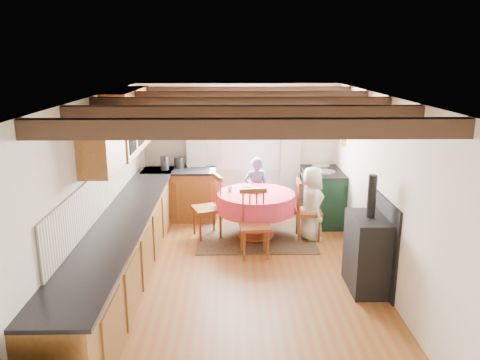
{
  "coord_description": "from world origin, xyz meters",
  "views": [
    {
      "loc": [
        -0.12,
        -5.77,
        2.87
      ],
      "look_at": [
        0.0,
        0.8,
        1.15
      ],
      "focal_mm": 35.59,
      "sensor_mm": 36.0,
      "label": 1
    }
  ],
  "objects_px": {
    "chair_near": "(255,224)",
    "child_far": "(256,190)",
    "chair_right": "(309,210)",
    "aga_range": "(322,196)",
    "child_right": "(312,203)",
    "cup": "(230,189)",
    "dining_table": "(256,215)",
    "chair_left": "(207,206)",
    "cast_iron_stove": "(369,233)"
  },
  "relations": [
    {
      "from": "chair_left",
      "to": "cast_iron_stove",
      "type": "height_order",
      "value": "cast_iron_stove"
    },
    {
      "from": "cup",
      "to": "chair_right",
      "type": "bearing_deg",
      "value": -7.88
    },
    {
      "from": "chair_near",
      "to": "cast_iron_stove",
      "type": "bearing_deg",
      "value": -42.26
    },
    {
      "from": "chair_near",
      "to": "aga_range",
      "type": "xyz_separation_m",
      "value": [
        1.26,
        1.47,
        -0.02
      ]
    },
    {
      "from": "dining_table",
      "to": "chair_left",
      "type": "distance_m",
      "value": 0.8
    },
    {
      "from": "child_far",
      "to": "child_right",
      "type": "distance_m",
      "value": 1.18
    },
    {
      "from": "aga_range",
      "to": "child_right",
      "type": "distance_m",
      "value": 0.86
    },
    {
      "from": "chair_near",
      "to": "child_far",
      "type": "distance_m",
      "value": 1.51
    },
    {
      "from": "chair_left",
      "to": "cup",
      "type": "relative_size",
      "value": 11.66
    },
    {
      "from": "dining_table",
      "to": "aga_range",
      "type": "xyz_separation_m",
      "value": [
        1.2,
        0.73,
        0.1
      ]
    },
    {
      "from": "dining_table",
      "to": "cast_iron_stove",
      "type": "distance_m",
      "value": 2.24
    },
    {
      "from": "dining_table",
      "to": "chair_right",
      "type": "xyz_separation_m",
      "value": [
        0.84,
        -0.07,
        0.11
      ]
    },
    {
      "from": "child_right",
      "to": "cast_iron_stove",
      "type": "bearing_deg",
      "value": -171.91
    },
    {
      "from": "chair_right",
      "to": "cup",
      "type": "height_order",
      "value": "chair_right"
    },
    {
      "from": "child_far",
      "to": "child_right",
      "type": "xyz_separation_m",
      "value": [
        0.85,
        -0.82,
        0.0
      ]
    },
    {
      "from": "chair_right",
      "to": "child_far",
      "type": "bearing_deg",
      "value": 46.09
    },
    {
      "from": "cast_iron_stove",
      "to": "child_far",
      "type": "bearing_deg",
      "value": 116.64
    },
    {
      "from": "dining_table",
      "to": "cup",
      "type": "bearing_deg",
      "value": 165.51
    },
    {
      "from": "chair_left",
      "to": "cast_iron_stove",
      "type": "bearing_deg",
      "value": 29.69
    },
    {
      "from": "cup",
      "to": "child_far",
      "type": "bearing_deg",
      "value": 54.81
    },
    {
      "from": "chair_near",
      "to": "aga_range",
      "type": "bearing_deg",
      "value": 44.28
    },
    {
      "from": "chair_near",
      "to": "chair_right",
      "type": "relative_size",
      "value": 1.02
    },
    {
      "from": "chair_left",
      "to": "cast_iron_stove",
      "type": "relative_size",
      "value": 0.7
    },
    {
      "from": "child_far",
      "to": "cast_iron_stove",
      "type": "bearing_deg",
      "value": 111.97
    },
    {
      "from": "cup",
      "to": "chair_near",
      "type": "bearing_deg",
      "value": -67.11
    },
    {
      "from": "child_far",
      "to": "cup",
      "type": "relative_size",
      "value": 13.29
    },
    {
      "from": "chair_near",
      "to": "child_far",
      "type": "bearing_deg",
      "value": 81.08
    },
    {
      "from": "aga_range",
      "to": "dining_table",
      "type": "bearing_deg",
      "value": -148.87
    },
    {
      "from": "dining_table",
      "to": "cup",
      "type": "xyz_separation_m",
      "value": [
        -0.41,
        0.11,
        0.42
      ]
    },
    {
      "from": "chair_right",
      "to": "child_right",
      "type": "xyz_separation_m",
      "value": [
        0.05,
        -0.0,
        0.1
      ]
    },
    {
      "from": "cast_iron_stove",
      "to": "child_far",
      "type": "distance_m",
      "value": 2.84
    },
    {
      "from": "aga_range",
      "to": "chair_near",
      "type": "bearing_deg",
      "value": -130.46
    },
    {
      "from": "dining_table",
      "to": "aga_range",
      "type": "relative_size",
      "value": 1.2
    },
    {
      "from": "child_right",
      "to": "cup",
      "type": "relative_size",
      "value": 13.39
    },
    {
      "from": "chair_right",
      "to": "child_right",
      "type": "distance_m",
      "value": 0.12
    },
    {
      "from": "aga_range",
      "to": "cup",
      "type": "xyz_separation_m",
      "value": [
        -1.62,
        -0.62,
        0.31
      ]
    },
    {
      "from": "chair_left",
      "to": "child_right",
      "type": "distance_m",
      "value": 1.68
    },
    {
      "from": "chair_near",
      "to": "child_right",
      "type": "xyz_separation_m",
      "value": [
        0.94,
        0.68,
        0.1
      ]
    },
    {
      "from": "dining_table",
      "to": "chair_left",
      "type": "xyz_separation_m",
      "value": [
        -0.79,
        0.04,
        0.14
      ]
    },
    {
      "from": "chair_near",
      "to": "child_right",
      "type": "relative_size",
      "value": 0.84
    },
    {
      "from": "dining_table",
      "to": "chair_near",
      "type": "height_order",
      "value": "chair_near"
    },
    {
      "from": "chair_left",
      "to": "child_far",
      "type": "distance_m",
      "value": 1.1
    },
    {
      "from": "aga_range",
      "to": "cup",
      "type": "relative_size",
      "value": 11.69
    },
    {
      "from": "chair_right",
      "to": "cast_iron_stove",
      "type": "relative_size",
      "value": 0.66
    },
    {
      "from": "dining_table",
      "to": "chair_near",
      "type": "relative_size",
      "value": 1.25
    },
    {
      "from": "child_right",
      "to": "dining_table",
      "type": "bearing_deg",
      "value": 79.75
    },
    {
      "from": "chair_right",
      "to": "child_far",
      "type": "xyz_separation_m",
      "value": [
        -0.8,
        0.82,
        0.1
      ]
    },
    {
      "from": "child_far",
      "to": "cup",
      "type": "height_order",
      "value": "child_far"
    },
    {
      "from": "chair_near",
      "to": "chair_left",
      "type": "distance_m",
      "value": 1.08
    },
    {
      "from": "cast_iron_stove",
      "to": "child_right",
      "type": "bearing_deg",
      "value": 103.93
    }
  ]
}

